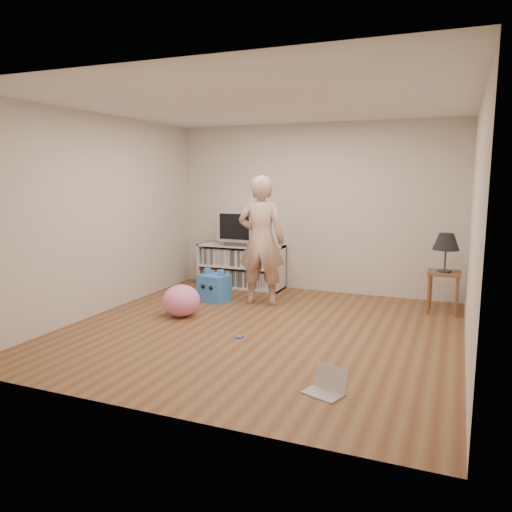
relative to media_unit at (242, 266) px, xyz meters
The scene contains 13 objects.
ground 2.36m from the media_unit, 60.75° to the right, with size 4.50×4.50×0.00m, color brown.
walls 2.52m from the media_unit, 60.75° to the right, with size 4.52×4.52×2.60m.
ceiling 3.24m from the media_unit, 60.75° to the right, with size 4.50×4.50×0.01m, color white.
media_unit is the anchor object (origin of this frame).
dvd_deck 0.39m from the media_unit, 90.00° to the right, with size 0.45×0.35×0.07m, color gray.
crt_tv 0.67m from the media_unit, 90.00° to the right, with size 0.60×0.53×0.50m.
side_table 3.13m from the media_unit, ahead, with size 0.42×0.42×0.55m.
table_lamp 3.19m from the media_unit, ahead, with size 0.34×0.34×0.52m.
person 1.27m from the media_unit, 51.97° to the right, with size 0.66×0.44×1.82m, color tan.
laptop 4.12m from the media_unit, 56.01° to the right, with size 0.38×0.35×0.22m.
playing_cards 2.62m from the media_unit, 66.65° to the right, with size 0.07×0.09×0.02m, color #4061AC.
plush_blue 1.00m from the media_unit, 89.79° to the right, with size 0.47×0.41×0.47m.
plush_pink 1.87m from the media_unit, 90.93° to the right, with size 0.49×0.49×0.41m, color pink.
Camera 1 is at (2.11, -5.29, 1.83)m, focal length 35.00 mm.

